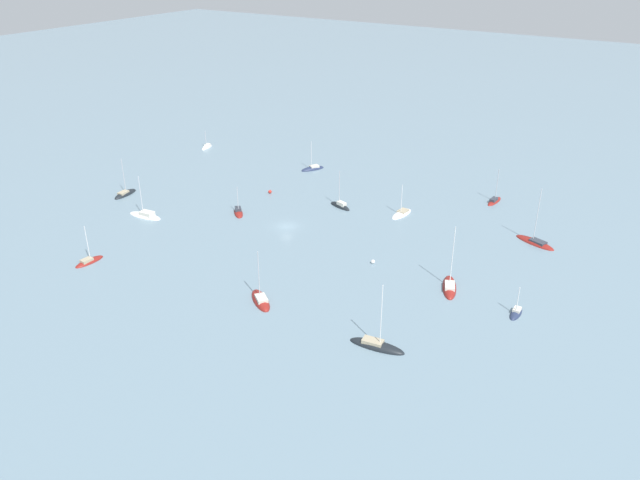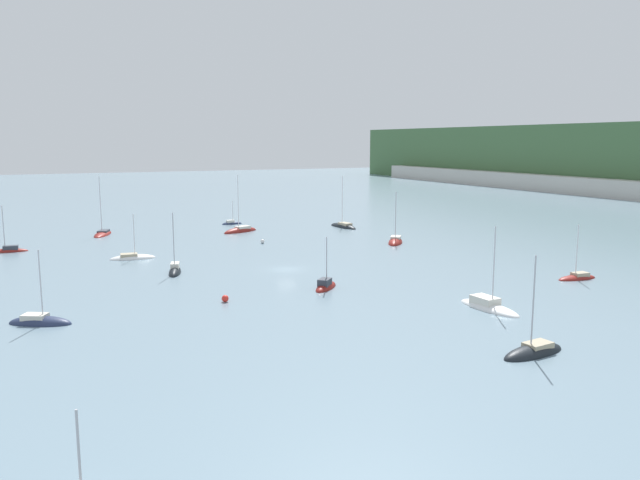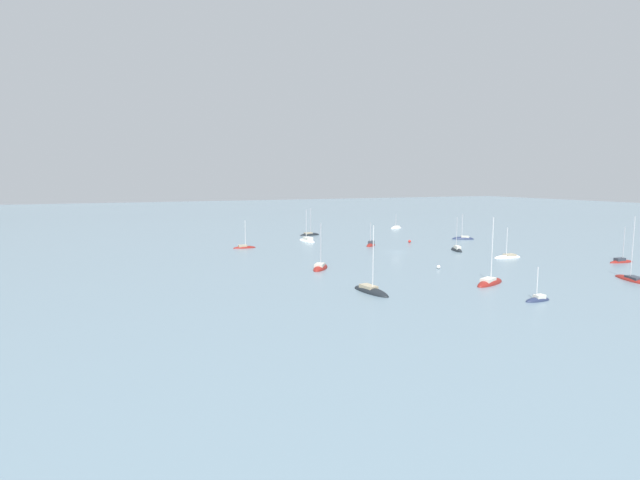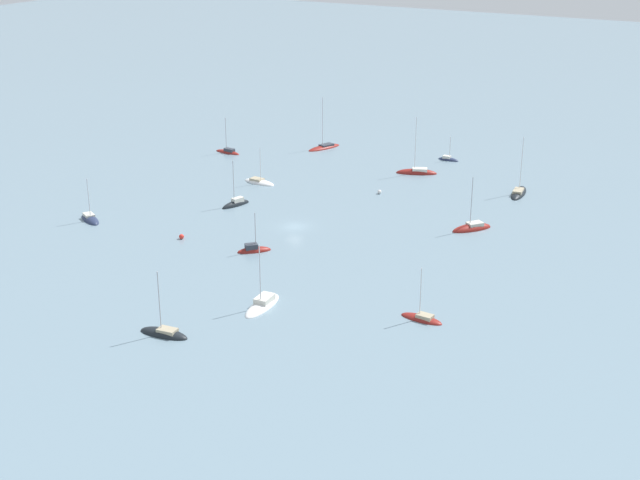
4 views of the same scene
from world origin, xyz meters
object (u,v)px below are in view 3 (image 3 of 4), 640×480
at_px(sailboat_12, 244,248).
at_px(sailboat_5, 307,241).
at_px(sailboat_13, 371,245).
at_px(mooring_buoy_0, 410,241).
at_px(sailboat_3, 310,235).
at_px(sailboat_0, 632,280).
at_px(sailboat_2, 320,268).
at_px(mooring_buoy_1, 438,267).
at_px(sailboat_8, 396,228).
at_px(sailboat_11, 538,300).
at_px(sailboat_4, 457,250).
at_px(sailboat_1, 463,239).
at_px(sailboat_6, 490,283).
at_px(sailboat_10, 621,262).
at_px(sailboat_7, 508,257).
at_px(sailboat_9, 371,292).

bearing_deg(sailboat_12, sailboat_5, 21.81).
bearing_deg(sailboat_13, mooring_buoy_0, 140.34).
relative_size(sailboat_3, sailboat_13, 1.34).
xyz_separation_m(sailboat_0, mooring_buoy_0, (60.37, 6.97, 0.31)).
bearing_deg(sailboat_2, mooring_buoy_1, -76.74).
height_order(sailboat_8, sailboat_11, sailboat_11).
bearing_deg(sailboat_4, sailboat_1, -26.21).
distance_m(sailboat_12, sailboat_13, 33.98).
xyz_separation_m(sailboat_1, sailboat_12, (7.71, 65.30, 0.02)).
distance_m(sailboat_1, sailboat_6, 65.30).
xyz_separation_m(sailboat_12, mooring_buoy_0, (-8.20, -45.95, 0.31)).
height_order(sailboat_0, sailboat_8, sailboat_0).
xyz_separation_m(sailboat_1, sailboat_10, (-47.16, -4.00, 0.05)).
height_order(sailboat_1, sailboat_5, sailboat_5).
xyz_separation_m(sailboat_7, sailboat_13, (30.54, 18.84, 0.07)).
bearing_deg(sailboat_10, sailboat_8, 98.25).
bearing_deg(sailboat_13, sailboat_1, 138.15).
bearing_deg(mooring_buoy_1, sailboat_13, -7.27).
relative_size(sailboat_0, sailboat_13, 1.70).
xyz_separation_m(sailboat_0, sailboat_3, (88.70, 26.02, -0.01)).
xyz_separation_m(sailboat_3, mooring_buoy_1, (-65.41, -1.19, 0.31)).
height_order(sailboat_7, sailboat_13, sailboat_7).
xyz_separation_m(sailboat_5, sailboat_8, (21.06, -43.67, -0.08)).
relative_size(sailboat_4, mooring_buoy_1, 12.22).
relative_size(sailboat_0, sailboat_5, 1.24).
height_order(mooring_buoy_0, mooring_buoy_1, mooring_buoy_0).
height_order(sailboat_12, mooring_buoy_1, sailboat_12).
relative_size(sailboat_5, sailboat_13, 1.37).
xyz_separation_m(sailboat_3, sailboat_6, (-80.90, -0.34, 0.02)).
bearing_deg(sailboat_6, sailboat_5, 72.85).
relative_size(sailboat_2, sailboat_4, 1.09).
height_order(sailboat_10, mooring_buoy_1, sailboat_10).
xyz_separation_m(sailboat_8, sailboat_9, (-85.88, 58.99, 0.03)).
bearing_deg(sailboat_9, sailboat_6, 75.87).
xyz_separation_m(sailboat_5, sailboat_9, (-64.82, 15.32, -0.05)).
relative_size(sailboat_8, sailboat_9, 0.52).
height_order(sailboat_7, sailboat_10, sailboat_10).
height_order(sailboat_2, sailboat_6, sailboat_6).
xyz_separation_m(mooring_buoy_0, mooring_buoy_1, (-37.08, 17.87, -0.02)).
relative_size(sailboat_13, mooring_buoy_0, 8.88).
bearing_deg(sailboat_12, sailboat_2, -76.51).
bearing_deg(sailboat_7, sailboat_9, 26.96).
height_order(sailboat_8, sailboat_12, sailboat_12).
height_order(sailboat_9, sailboat_13, sailboat_9).
bearing_deg(sailboat_10, sailboat_6, -167.24).
distance_m(sailboat_4, sailboat_11, 51.64).
xyz_separation_m(sailboat_9, sailboat_12, (58.04, 5.26, 0.01)).
distance_m(sailboat_10, sailboat_13, 58.39).
distance_m(sailboat_3, sailboat_10, 86.15).
xyz_separation_m(sailboat_4, mooring_buoy_1, (-18.79, 19.68, 0.25)).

